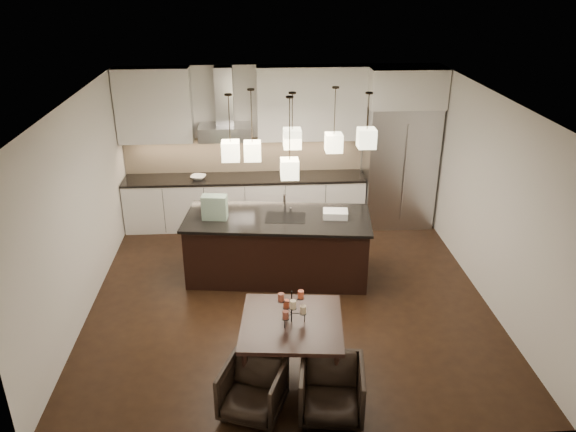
{
  "coord_description": "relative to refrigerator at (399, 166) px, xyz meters",
  "views": [
    {
      "loc": [
        -0.44,
        -6.87,
        4.33
      ],
      "look_at": [
        0.0,
        0.2,
        1.15
      ],
      "focal_mm": 35.0,
      "sensor_mm": 36.0,
      "label": 1
    }
  ],
  "objects": [
    {
      "name": "island_body",
      "position": [
        -2.23,
        -1.79,
        -0.61
      ],
      "size": [
        2.72,
        1.35,
        0.92
      ],
      "primitive_type": "cube",
      "rotation": [
        0.0,
        0.0,
        -0.12
      ],
      "color": "black",
      "rests_on": "floor"
    },
    {
      "name": "fridge_panel",
      "position": [
        0.0,
        0.0,
        1.4
      ],
      "size": [
        1.26,
        0.72,
        0.65
      ],
      "primitive_type": "cube",
      "color": "silver",
      "rests_on": "refrigerator"
    },
    {
      "name": "pendant_f",
      "position": [
        -2.08,
        -2.13,
        0.75
      ],
      "size": [
        0.24,
        0.24,
        0.26
      ],
      "primitive_type": "cube",
      "color": "#F5EFBD",
      "rests_on": "ceiling"
    },
    {
      "name": "candle_b",
      "position": [
        -2.23,
        -3.9,
        -0.24
      ],
      "size": [
        0.07,
        0.07,
        0.09
      ],
      "primitive_type": "cylinder",
      "rotation": [
        0.0,
        0.0,
        -0.09
      ],
      "color": "#D85837",
      "rests_on": "candelabra"
    },
    {
      "name": "wall_back",
      "position": [
        -2.1,
        0.38,
        0.32
      ],
      "size": [
        5.5,
        0.02,
        2.8
      ],
      "primitive_type": "cube",
      "color": "silver",
      "rests_on": "ground"
    },
    {
      "name": "candle_e",
      "position": [
        -2.29,
        -3.99,
        -0.09
      ],
      "size": [
        0.07,
        0.07,
        0.09
      ],
      "primitive_type": "cylinder",
      "rotation": [
        0.0,
        0.0,
        -0.09
      ],
      "color": "#9A4937",
      "rests_on": "candelabra"
    },
    {
      "name": "dining_table",
      "position": [
        -2.18,
        -4.02,
        -0.74
      ],
      "size": [
        1.23,
        1.23,
        0.68
      ],
      "primitive_type": null,
      "rotation": [
        0.0,
        0.0,
        -0.09
      ],
      "color": "black",
      "rests_on": "floor"
    },
    {
      "name": "pendant_e",
      "position": [
        -1.02,
        -1.95,
        1.1
      ],
      "size": [
        0.24,
        0.24,
        0.26
      ],
      "primitive_type": "cube",
      "color": "#F5EFBD",
      "rests_on": "ceiling"
    },
    {
      "name": "floor",
      "position": [
        -2.1,
        -2.38,
        -1.08
      ],
      "size": [
        5.5,
        5.5,
        0.02
      ],
      "primitive_type": "cube",
      "color": "black",
      "rests_on": "ground"
    },
    {
      "name": "refrigerator",
      "position": [
        0.0,
        0.0,
        0.0
      ],
      "size": [
        1.2,
        0.72,
        2.15
      ],
      "primitive_type": "cube",
      "color": "#B7B7BA",
      "rests_on": "floor"
    },
    {
      "name": "tote_bag",
      "position": [
        -3.13,
        -1.79,
        0.07
      ],
      "size": [
        0.38,
        0.23,
        0.36
      ],
      "primitive_type": "cube",
      "rotation": [
        0.0,
        0.0,
        -0.12
      ],
      "color": "#1D562E",
      "rests_on": "island_top"
    },
    {
      "name": "ceiling",
      "position": [
        -2.1,
        -2.38,
        1.73
      ],
      "size": [
        5.5,
        5.5,
        0.02
      ],
      "primitive_type": "cube",
      "color": "white",
      "rests_on": "wall_back"
    },
    {
      "name": "pendant_c",
      "position": [
        -2.02,
        -1.88,
        1.1
      ],
      "size": [
        0.24,
        0.24,
        0.26
      ],
      "primitive_type": "cube",
      "color": "#F5EFBD",
      "rests_on": "ceiling"
    },
    {
      "name": "island_top",
      "position": [
        -2.23,
        -1.79,
        -0.13
      ],
      "size": [
        2.82,
        1.44,
        0.04
      ],
      "primitive_type": "cube",
      "rotation": [
        0.0,
        0.0,
        -0.12
      ],
      "color": "black",
      "rests_on": "island_body"
    },
    {
      "name": "faucet",
      "position": [
        -2.11,
        -1.7,
        0.09
      ],
      "size": [
        0.13,
        0.26,
        0.4
      ],
      "primitive_type": null,
      "rotation": [
        0.0,
        0.0,
        -0.12
      ],
      "color": "silver",
      "rests_on": "island_top"
    },
    {
      "name": "countertop",
      "position": [
        -2.73,
        0.05,
        -0.17
      ],
      "size": [
        4.21,
        0.66,
        0.04
      ],
      "primitive_type": "cube",
      "color": "black",
      "rests_on": "lower_cabinets"
    },
    {
      "name": "candelabra",
      "position": [
        -2.18,
        -4.02,
        -0.2
      ],
      "size": [
        0.35,
        0.35,
        0.4
      ],
      "primitive_type": null,
      "rotation": [
        0.0,
        0.0,
        -0.09
      ],
      "color": "black",
      "rests_on": "dining_table"
    },
    {
      "name": "hood_chimney",
      "position": [
        -3.03,
        0.21,
        1.24
      ],
      "size": [
        0.3,
        0.28,
        0.96
      ],
      "primitive_type": "cube",
      "color": "#B7B7BA",
      "rests_on": "hood_canopy"
    },
    {
      "name": "wall_front",
      "position": [
        -2.1,
        -5.14,
        0.32
      ],
      "size": [
        5.5,
        0.02,
        2.8
      ],
      "primitive_type": "cube",
      "color": "silver",
      "rests_on": "ground"
    },
    {
      "name": "backsplash",
      "position": [
        -2.73,
        0.35,
        0.16
      ],
      "size": [
        4.21,
        0.02,
        0.63
      ],
      "primitive_type": "cube",
      "color": "beige",
      "rests_on": "countertop"
    },
    {
      "name": "candle_d",
      "position": [
        -2.07,
        -3.94,
        -0.09
      ],
      "size": [
        0.07,
        0.07,
        0.09
      ],
      "primitive_type": "cylinder",
      "rotation": [
        0.0,
        0.0,
        -0.09
      ],
      "color": "#D85837",
      "rests_on": "candelabra"
    },
    {
      "name": "hood_canopy",
      "position": [
        -3.03,
        0.1,
        0.65
      ],
      "size": [
        0.9,
        0.52,
        0.24
      ],
      "primitive_type": "cube",
      "color": "#B7B7BA",
      "rests_on": "wall_back"
    },
    {
      "name": "upper_cab_left",
      "position": [
        -4.2,
        0.19,
        1.1
      ],
      "size": [
        1.25,
        0.35,
        1.25
      ],
      "primitive_type": "cube",
      "color": "silver",
      "rests_on": "wall_back"
    },
    {
      "name": "pendant_b",
      "position": [
        -2.57,
        -1.63,
        0.85
      ],
      "size": [
        0.24,
        0.24,
        0.26
      ],
      "primitive_type": "cube",
      "color": "#F5EFBD",
      "rests_on": "ceiling"
    },
    {
      "name": "armchair_left",
      "position": [
        -2.63,
        -4.65,
        -0.79
      ],
      "size": [
        0.79,
        0.8,
        0.58
      ],
      "primitive_type": "imported",
      "rotation": [
        0.0,
        0.0,
        -0.35
      ],
      "color": "black",
      "rests_on": "floor"
    },
    {
      "name": "pendant_d",
      "position": [
        -1.41,
        -1.56,
        0.93
      ],
      "size": [
        0.24,
        0.24,
        0.26
      ],
      "primitive_type": "cube",
      "color": "#F5EFBD",
      "rests_on": "ceiling"
    },
    {
      "name": "candle_f",
      "position": [
        -2.17,
        -4.13,
        -0.09
      ],
      "size": [
        0.07,
        0.07,
        0.09
      ],
      "primitive_type": "cylinder",
      "rotation": [
        0.0,
        0.0,
        -0.09
      ],
      "color": "beige",
      "rests_on": "candelabra"
    },
    {
      "name": "candle_a",
      "position": [
        -2.05,
        -4.03,
        -0.24
      ],
      "size": [
        0.07,
        0.07,
        0.09
      ],
      "primitive_type": "cylinder",
      "rotation": [
        0.0,
        0.0,
        -0.09
      ],
      "color": "beige",
      "rests_on": "candelabra"
    },
    {
      "name": "food_container",
      "position": [
        -1.39,
        -1.85,
        -0.06
      ],
      "size": [
        0.38,
        0.29,
        0.1
      ],
      "primitive_type": "cube",
      "rotation": [
        0.0,
        0.0,
        -0.12
      ],
      "color": "silver",
      "rests_on": "island_top"
    },
    {
      "name": "wall_right",
      "position": [
        0.66,
        -2.38,
        0.32
      ],
      "size": [
        0.02,
        5.5,
        2.8
      ],
      "primitive_type": "cube",
      "color": "silver",
      "rests_on": "ground"
    },
    {
      "name": "fruit_bowl",
      "position": [
        -3.53,
        0.0,
        -0.12
      ],
      "size": [
        0.31,
        0.31,
        0.06
      ],
      "primitive_type": "imported",
      "rotation": [
        0.0,
        0.0,
        -0.21
      ],
      "color": "silver",
      "rests_on": "countertop"
    },
    {
      "name": "armchair_right",
      "position": [
        -1.81,
        -4.73,
        -0.77
      ],
      "size": [
        0.74,
        0.75,
        0.61
      ],
      "primitive_type": "imported",
      "rotation": [
        0.0,
        0.0,
        -0.13
      ],
      "color": "black",
      "rests_on": "floor"
    },
    {
      "name": "upper_cab_right",
      "position": [
        -1.55,
        0.19,
        1.1
      ],
      "size": [
        1.85,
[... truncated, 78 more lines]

